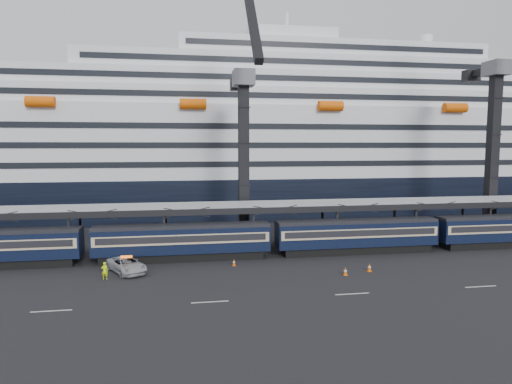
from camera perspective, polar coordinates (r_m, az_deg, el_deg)
ground at (r=50.16m, az=25.45°, el=-9.15°), size 260.00×260.00×0.00m
train at (r=55.82m, az=15.68°, el=-4.99°), size 133.05×3.00×4.05m
canopy at (r=60.95m, az=18.12°, el=-1.26°), size 130.00×6.25×5.53m
cruise_ship at (r=89.72m, az=8.10°, el=5.72°), size 214.09×28.84×34.00m
crane_dark_near at (r=58.70m, az=-1.50°, el=5.31°), size 4.50×17.75×35.08m
crane_dark_mid at (r=71.63m, az=27.72°, el=5.89°), size 4.50×18.24×39.64m
pickup_truck at (r=47.27m, az=-15.87°, el=-8.76°), size 4.78×5.94×1.50m
worker at (r=45.42m, az=-18.39°, el=-9.33°), size 0.63×0.42×1.67m
traffic_cone_a at (r=45.82m, az=-16.17°, el=-9.77°), size 0.34×0.34×0.68m
traffic_cone_b at (r=48.08m, az=-2.77°, el=-8.77°), size 0.36×0.36×0.72m
traffic_cone_c at (r=45.48m, az=11.11°, el=-9.68°), size 0.41×0.41×0.82m
traffic_cone_d at (r=47.28m, az=13.99°, el=-9.11°), size 0.43×0.43×0.86m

